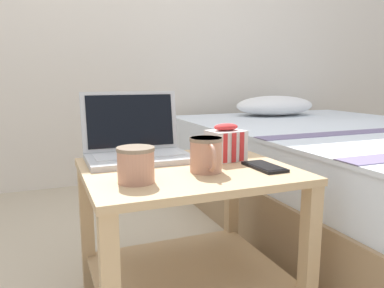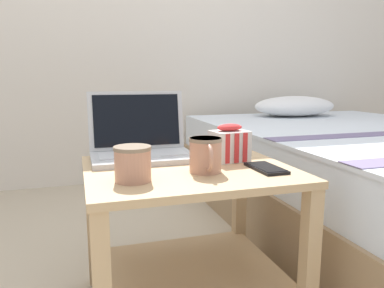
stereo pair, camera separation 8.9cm
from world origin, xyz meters
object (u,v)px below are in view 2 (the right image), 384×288
(mug_front_left, at_px, (206,153))
(mug_front_right, at_px, (133,162))
(laptop, at_px, (141,145))
(snack_bag, at_px, (229,144))
(cell_phone, at_px, (266,168))
(bed, at_px, (377,176))

(mug_front_left, height_order, mug_front_right, mug_front_left)
(laptop, relative_size, snack_bag, 2.70)
(mug_front_right, bearing_deg, cell_phone, 0.81)
(laptop, relative_size, cell_phone, 2.25)
(bed, distance_m, cell_phone, 1.07)
(mug_front_left, distance_m, snack_bag, 0.18)
(bed, distance_m, mug_front_left, 1.24)
(laptop, height_order, snack_bag, laptop)
(mug_front_right, xyz_separation_m, cell_phone, (0.40, 0.01, -0.05))
(mug_front_left, xyz_separation_m, mug_front_right, (-0.22, -0.03, -0.00))
(bed, height_order, laptop, laptop)
(laptop, relative_size, mug_front_right, 2.49)
(bed, bearing_deg, snack_bag, -159.79)
(mug_front_left, bearing_deg, snack_bag, 44.29)
(mug_front_left, bearing_deg, mug_front_right, -172.16)
(bed, distance_m, snack_bag, 1.08)
(mug_front_left, distance_m, mug_front_right, 0.22)
(bed, xyz_separation_m, laptop, (-1.25, -0.23, 0.27))
(snack_bag, relative_size, cell_phone, 0.84)
(laptop, height_order, mug_front_right, laptop)
(cell_phone, bearing_deg, bed, 28.95)
(mug_front_right, distance_m, cell_phone, 0.40)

